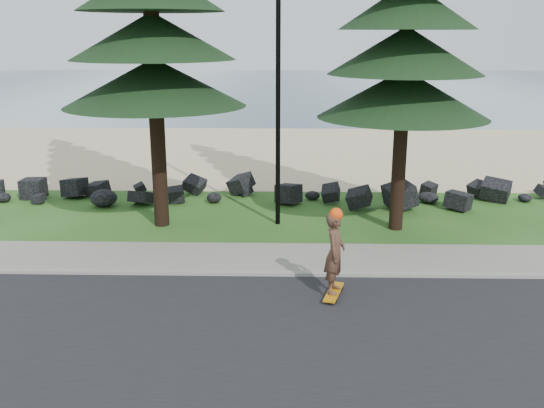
% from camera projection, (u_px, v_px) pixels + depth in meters
% --- Properties ---
extents(ground, '(160.00, 160.00, 0.00)m').
position_uv_depth(ground, '(276.00, 262.00, 15.36)').
color(ground, '#224B17').
rests_on(ground, ground).
extents(road, '(160.00, 7.00, 0.02)m').
position_uv_depth(road, '(271.00, 352.00, 11.03)').
color(road, black).
rests_on(road, ground).
extents(kerb, '(160.00, 0.20, 0.10)m').
position_uv_depth(kerb, '(275.00, 274.00, 14.48)').
color(kerb, gray).
rests_on(kerb, ground).
extents(sidewalk, '(160.00, 2.00, 0.08)m').
position_uv_depth(sidewalk, '(276.00, 258.00, 15.54)').
color(sidewalk, gray).
rests_on(sidewalk, ground).
extents(beach_sand, '(160.00, 15.00, 0.01)m').
position_uv_depth(beach_sand, '(281.00, 152.00, 29.30)').
color(beach_sand, beige).
rests_on(beach_sand, ground).
extents(ocean, '(160.00, 58.00, 0.01)m').
position_uv_depth(ocean, '(284.00, 87.00, 64.39)').
color(ocean, '#31515E').
rests_on(ocean, ground).
extents(seawall_boulders, '(60.00, 2.40, 1.10)m').
position_uv_depth(seawall_boulders, '(279.00, 202.00, 20.74)').
color(seawall_boulders, black).
rests_on(seawall_boulders, ground).
extents(lamp_post, '(0.25, 0.14, 8.14)m').
position_uv_depth(lamp_post, '(278.00, 86.00, 17.30)').
color(lamp_post, black).
rests_on(lamp_post, ground).
extents(skateboarder, '(0.59, 1.11, 2.02)m').
position_uv_depth(skateboarder, '(335.00, 253.00, 13.08)').
color(skateboarder, '#BA730A').
rests_on(skateboarder, ground).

